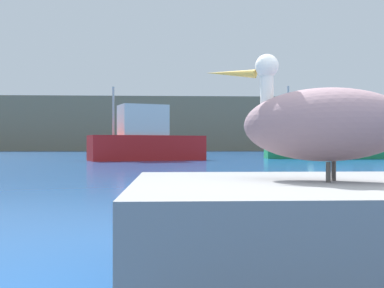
{
  "coord_description": "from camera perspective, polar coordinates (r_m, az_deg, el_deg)",
  "views": [
    {
      "loc": [
        -1.03,
        -2.48,
        0.92
      ],
      "look_at": [
        -0.29,
        13.12,
        0.93
      ],
      "focal_mm": 43.2,
      "sensor_mm": 36.0,
      "label": 1
    }
  ],
  "objects": [
    {
      "name": "pier_dock",
      "position": [
        3.13,
        15.82,
        -10.7
      ],
      "size": [
        2.42,
        2.01,
        0.68
      ],
      "primitive_type": "cube",
      "color": "gray",
      "rests_on": "ground"
    },
    {
      "name": "pelican",
      "position": [
        3.08,
        15.57,
        2.52
      ],
      "size": [
        1.31,
        0.95,
        0.85
      ],
      "rotation": [
        0.0,
        0.0,
        2.6
      ],
      "color": "gray",
      "rests_on": "pier_dock"
    },
    {
      "name": "hillside_backdrop",
      "position": [
        68.72,
        -1.86,
        2.31
      ],
      "size": [
        140.0,
        12.58,
        7.45
      ],
      "primitive_type": "cube",
      "color": "#7F755B",
      "rests_on": "ground"
    },
    {
      "name": "fishing_boat_green",
      "position": [
        31.19,
        16.03,
        -0.08
      ],
      "size": [
        7.46,
        2.82,
        4.71
      ],
      "rotation": [
        0.0,
        0.0,
        3.06
      ],
      "color": "#1E8C4C",
      "rests_on": "ground"
    },
    {
      "name": "fishing_boat_red",
      "position": [
        26.36,
        -5.72,
        0.55
      ],
      "size": [
        6.79,
        4.07,
        4.11
      ],
      "rotation": [
        0.0,
        0.0,
        3.49
      ],
      "color": "red",
      "rests_on": "ground"
    }
  ]
}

